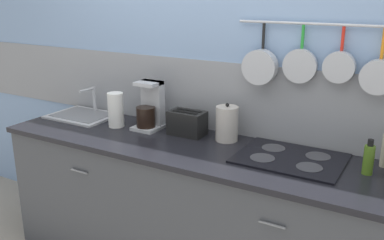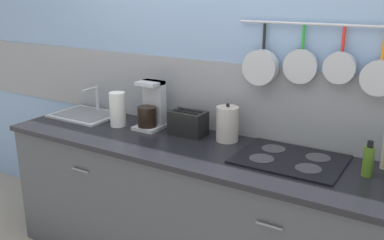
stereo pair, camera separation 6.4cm
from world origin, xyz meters
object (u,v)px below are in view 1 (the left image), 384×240
object	(u,v)px
kettle	(227,124)
paper_towel_roll	(116,110)
toaster	(187,123)
coffee_maker	(150,109)
bottle_sesame_oil	(369,159)

from	to	relation	value
kettle	paper_towel_roll	bearing A→B (deg)	-171.04
paper_towel_roll	kettle	size ratio (longest dim) A/B	0.98
toaster	kettle	size ratio (longest dim) A/B	1.03
coffee_maker	toaster	size ratio (longest dim) A/B	1.30
coffee_maker	toaster	distance (m)	0.30
kettle	bottle_sesame_oil	world-z (taller)	kettle
coffee_maker	kettle	xyz separation A→B (m)	(0.58, 0.04, -0.02)
toaster	kettle	xyz separation A→B (m)	(0.28, 0.03, 0.03)
paper_towel_roll	kettle	xyz separation A→B (m)	(0.81, 0.13, -0.01)
toaster	paper_towel_roll	bearing A→B (deg)	-169.25
coffee_maker	kettle	world-z (taller)	coffee_maker
paper_towel_roll	toaster	world-z (taller)	paper_towel_roll
toaster	bottle_sesame_oil	world-z (taller)	bottle_sesame_oil
paper_towel_roll	coffee_maker	bearing A→B (deg)	20.99
paper_towel_roll	bottle_sesame_oil	world-z (taller)	paper_towel_roll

